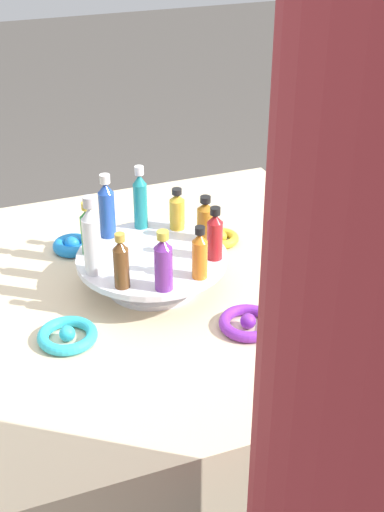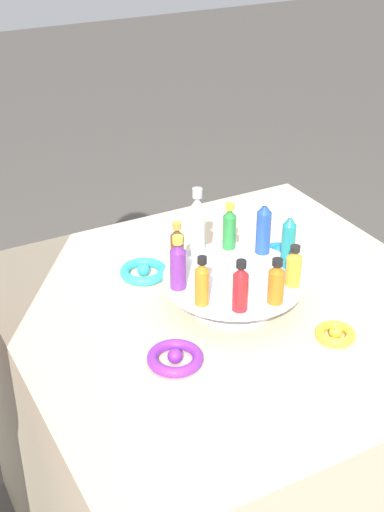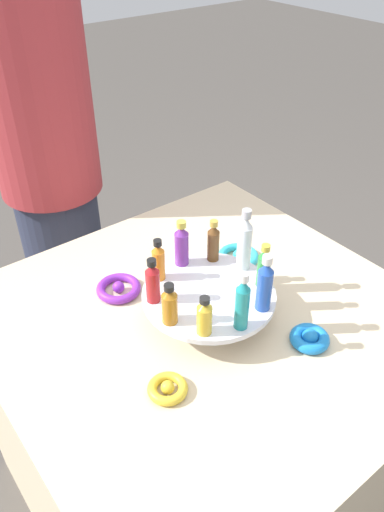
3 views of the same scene
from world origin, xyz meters
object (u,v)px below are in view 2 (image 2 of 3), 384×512
object	(u,v)px
bottle_purple	(178,264)
ribbon_bow_teal	(144,271)
display_stand	(233,286)
bottle_gold	(294,267)
bottle_green	(229,228)
bottle_amber	(276,283)
bottle_blue	(264,227)
ribbon_bow_purple	(175,358)
ribbon_bow_gold	(335,334)
bottle_orange	(202,282)
bottle_clear	(197,224)
bottle_red	(240,287)
bottle_brown	(177,248)
bottle_teal	(289,240)
ribbon_bow_blue	(279,253)

from	to	relation	value
bottle_purple	ribbon_bow_teal	xyz separation A→B (m)	(0.17, -0.00, -0.11)
display_stand	bottle_gold	xyz separation A→B (m)	(-0.08, -0.08, 0.06)
ribbon_bow_teal	bottle_green	bearing A→B (deg)	-117.18
bottle_amber	bottle_blue	xyz separation A→B (m)	(0.17, -0.08, 0.02)
ribbon_bow_purple	bottle_purple	bearing A→B (deg)	-29.71
display_stand	ribbon_bow_gold	bearing A→B (deg)	-149.33
bottle_orange	bottle_gold	xyz separation A→B (m)	(-0.03, -0.19, -0.01)
bottle_amber	bottle_gold	world-z (taller)	bottle_amber
bottle_purple	bottle_green	world-z (taller)	bottle_purple
bottle_purple	ribbon_bow_gold	distance (m)	0.33
bottle_purple	bottle_clear	bearing A→B (deg)	-43.90
bottle_purple	bottle_clear	distance (m)	0.14
bottle_gold	ribbon_bow_purple	bearing A→B (deg)	96.46
bottle_blue	ribbon_bow_gold	xyz separation A→B (m)	(-0.25, -0.01, -0.12)
bottle_gold	bottle_clear	distance (m)	0.23
bottle_orange	bottle_green	world-z (taller)	bottle_green
bottle_red	bottle_clear	distance (m)	0.23
bottle_amber	bottle_purple	bearing A→B (deg)	46.10
bottle_orange	ribbon_bow_teal	world-z (taller)	bottle_orange
ribbon_bow_purple	bottle_gold	bearing A→B (deg)	-83.54
bottle_brown	ribbon_bow_purple	size ratio (longest dim) A/B	1.01
bottle_clear	ribbon_bow_purple	bearing A→B (deg)	143.45
bottle_amber	bottle_green	bearing A→B (deg)	-7.90
display_stand	bottle_gold	size ratio (longest dim) A/B	3.30
ribbon_bow_purple	bottle_teal	bearing A→B (deg)	-72.52
bottle_red	ribbon_bow_gold	world-z (taller)	bottle_red
bottle_blue	ribbon_bow_gold	distance (m)	0.27
bottle_clear	ribbon_bow_teal	bearing A→B (deg)	51.11
bottle_teal	bottle_purple	bearing A→B (deg)	82.10
bottle_teal	ribbon_bow_purple	distance (m)	0.34
bottle_orange	bottle_gold	bearing A→B (deg)	-97.90
bottle_red	bottle_green	world-z (taller)	same
bottle_brown	ribbon_bow_gold	xyz separation A→B (m)	(-0.27, -0.20, -0.11)
display_stand	ribbon_bow_blue	distance (m)	0.22
bottle_amber	ribbon_bow_teal	size ratio (longest dim) A/B	0.89
display_stand	bottle_gold	world-z (taller)	bottle_gold
bottle_amber	bottle_clear	xyz separation A→B (m)	(0.23, 0.04, 0.03)
ribbon_bow_gold	ribbon_bow_teal	world-z (taller)	ribbon_bow_teal
bottle_brown	bottle_purple	bearing A→B (deg)	154.10
bottle_amber	bottle_blue	distance (m)	0.19
bottle_green	ribbon_bow_blue	xyz separation A→B (m)	(0.01, -0.14, -0.10)
bottle_red	bottle_clear	size ratio (longest dim) A/B	0.69
display_stand	bottle_orange	xyz separation A→B (m)	(-0.06, 0.10, 0.07)
bottle_purple	bottle_brown	world-z (taller)	bottle_purple
bottle_blue	ribbon_bow_teal	size ratio (longest dim) A/B	1.26
bottle_blue	bottle_amber	bearing A→B (deg)	154.10
bottle_orange	bottle_brown	xyz separation A→B (m)	(0.14, -0.02, 0.00)
ribbon_bow_gold	ribbon_bow_teal	xyz separation A→B (m)	(0.38, 0.23, 0.00)
bottle_orange	bottle_teal	xyz separation A→B (m)	(0.04, -0.22, 0.01)
bottle_green	bottle_red	bearing A→B (deg)	154.10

